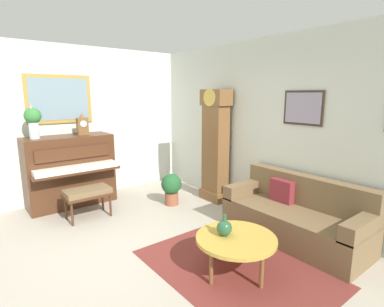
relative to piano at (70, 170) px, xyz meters
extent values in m
cube|color=#B2A899|center=(2.23, 0.03, -0.67)|extent=(6.40, 6.00, 0.10)
cube|color=silver|center=(-0.37, 0.03, 0.78)|extent=(0.10, 4.90, 2.80)
cube|color=#B28E3D|center=(-0.30, 0.00, 1.23)|extent=(0.03, 1.10, 0.84)
cube|color=#7A93A3|center=(-0.29, 0.00, 1.23)|extent=(0.01, 0.98, 0.72)
cube|color=silver|center=(2.23, 2.43, 0.78)|extent=(5.30, 0.10, 2.80)
cube|color=#33281E|center=(2.98, 2.36, 1.13)|extent=(0.60, 0.03, 0.48)
cube|color=#998EA8|center=(2.98, 2.35, 1.13)|extent=(0.54, 0.01, 0.42)
cube|color=maroon|center=(3.22, 0.81, -0.62)|extent=(2.10, 1.50, 0.01)
cube|color=#4C2B19|center=(-0.02, 0.00, -0.01)|extent=(0.60, 1.44, 1.23)
cube|color=#4C2B19|center=(0.41, 0.00, 0.06)|extent=(0.28, 1.38, 0.04)
cube|color=white|center=(0.41, 0.00, 0.12)|extent=(0.26, 1.32, 0.08)
cube|color=#4C2B19|center=(0.30, 0.00, 0.36)|extent=(0.03, 1.20, 0.20)
cube|color=#4C2B19|center=(0.78, 0.01, -0.24)|extent=(0.42, 0.70, 0.04)
cube|color=brown|center=(0.78, 0.01, -0.18)|extent=(0.40, 0.68, 0.08)
cylinder|color=#4C2B19|center=(0.94, -0.29, -0.44)|extent=(0.04, 0.04, 0.36)
cylinder|color=#4C2B19|center=(0.94, 0.31, -0.44)|extent=(0.04, 0.04, 0.36)
cylinder|color=#4C2B19|center=(0.62, -0.29, -0.44)|extent=(0.04, 0.04, 0.36)
cylinder|color=#4C2B19|center=(0.62, 0.31, -0.44)|extent=(0.04, 0.04, 0.36)
cube|color=brown|center=(1.39, 2.17, -0.53)|extent=(0.52, 0.34, 0.18)
cube|color=brown|center=(1.39, 2.17, 0.27)|extent=(0.44, 0.28, 1.78)
cube|color=brown|center=(1.39, 2.17, 1.26)|extent=(0.52, 0.32, 0.28)
cylinder|color=gold|center=(1.39, 2.02, 1.26)|extent=(0.30, 0.02, 0.30)
cylinder|color=gold|center=(1.39, 2.12, 0.33)|extent=(0.03, 0.03, 0.70)
cube|color=brown|center=(3.22, 1.93, -0.41)|extent=(1.90, 0.80, 0.42)
cube|color=brown|center=(3.22, 2.23, 0.00)|extent=(1.90, 0.20, 0.44)
cube|color=brown|center=(2.36, 1.93, -0.12)|extent=(0.18, 0.80, 0.20)
cube|color=brown|center=(4.08, 1.93, -0.12)|extent=(0.18, 0.80, 0.20)
cube|color=maroon|center=(2.92, 2.07, -0.04)|extent=(0.34, 0.12, 0.32)
cylinder|color=gold|center=(3.27, 0.76, -0.22)|extent=(0.88, 0.88, 0.04)
torus|color=brown|center=(3.27, 0.76, -0.22)|extent=(0.88, 0.88, 0.04)
cylinder|color=brown|center=(3.27, 1.12, -0.43)|extent=(0.04, 0.04, 0.38)
cylinder|color=brown|center=(3.63, 0.76, -0.43)|extent=(0.04, 0.04, 0.38)
cylinder|color=brown|center=(3.27, 0.40, -0.43)|extent=(0.04, 0.04, 0.38)
cylinder|color=brown|center=(2.91, 0.76, -0.43)|extent=(0.04, 0.04, 0.38)
cube|color=brown|center=(0.00, 0.27, 0.76)|extent=(0.12, 0.18, 0.30)
cylinder|color=white|center=(0.06, 0.27, 0.81)|extent=(0.01, 0.11, 0.11)
cone|color=brown|center=(0.00, 0.27, 0.95)|extent=(0.10, 0.10, 0.08)
cylinder|color=silver|center=(0.00, -0.51, 0.74)|extent=(0.15, 0.15, 0.26)
sphere|color=#387F3D|center=(0.00, -0.51, 0.98)|extent=(0.26, 0.26, 0.26)
cone|color=#D199B7|center=(0.03, -0.53, 1.11)|extent=(0.06, 0.06, 0.16)
cylinder|color=#234C33|center=(3.16, 0.69, -0.20)|extent=(0.09, 0.09, 0.01)
sphere|color=#285638|center=(3.16, 0.69, -0.12)|extent=(0.17, 0.17, 0.17)
cylinder|color=#285638|center=(3.16, 0.69, 0.00)|extent=(0.04, 0.04, 0.08)
cylinder|color=#935138|center=(1.12, 1.38, -0.51)|extent=(0.24, 0.24, 0.22)
sphere|color=#235B2D|center=(1.12, 1.38, -0.24)|extent=(0.36, 0.36, 0.36)
camera|label=1|loc=(5.34, -1.48, 1.32)|focal=28.08mm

